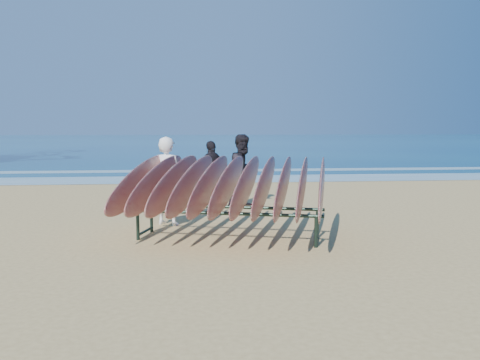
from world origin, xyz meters
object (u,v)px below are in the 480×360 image
(surfboard_rack, at_px, (228,185))
(person_dark_a, at_px, (244,171))
(person_dark_b, at_px, (212,171))
(person_white, at_px, (167,181))

(surfboard_rack, bearing_deg, person_dark_a, 95.84)
(person_dark_a, relative_size, person_dark_b, 1.12)
(surfboard_rack, height_order, person_dark_a, person_dark_a)
(person_white, distance_m, person_dark_b, 3.27)
(surfboard_rack, bearing_deg, person_white, 143.70)
(person_white, bearing_deg, person_dark_b, -77.67)
(person_white, relative_size, person_dark_a, 1.00)
(surfboard_rack, height_order, person_dark_b, person_dark_b)
(person_white, xyz_separation_m, person_dark_b, (1.00, 3.11, -0.09))
(person_dark_b, bearing_deg, person_dark_a, 86.77)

